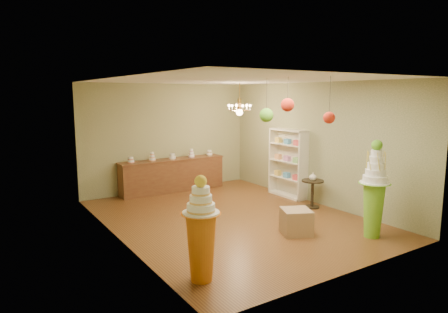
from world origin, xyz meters
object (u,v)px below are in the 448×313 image
pedestal_green (374,197)px  sideboard (173,175)px  round_table (312,190)px  pedestal_orange (201,238)px

pedestal_green → sideboard: size_ratio=0.62×
sideboard → round_table: (2.10, -3.33, -0.04)m
pedestal_green → sideboard: (-1.61, 5.40, -0.30)m
sideboard → round_table: 3.94m
pedestal_orange → pedestal_green: bearing=-3.0°
pedestal_green → pedestal_orange: pedestal_green is taller
pedestal_orange → round_table: size_ratio=2.33×
pedestal_orange → sideboard: (2.03, 5.21, -0.17)m
round_table → pedestal_green: bearing=-103.2°
pedestal_orange → sideboard: pedestal_orange is taller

